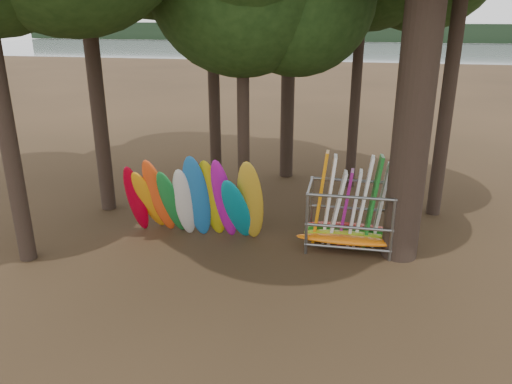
# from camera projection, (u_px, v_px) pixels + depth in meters

# --- Properties ---
(ground) EXTENTS (120.00, 120.00, 0.00)m
(ground) POSITION_uv_depth(u_px,v_px,m) (255.00, 254.00, 14.84)
(ground) COLOR #47331E
(ground) RESTS_ON ground
(lake) EXTENTS (160.00, 160.00, 0.00)m
(lake) POSITION_uv_depth(u_px,v_px,m) (337.00, 62.00, 70.18)
(lake) COLOR gray
(lake) RESTS_ON ground
(far_shore) EXTENTS (160.00, 4.00, 4.00)m
(far_shore) POSITION_uv_depth(u_px,v_px,m) (346.00, 32.00, 115.60)
(far_shore) COLOR black
(far_shore) RESTS_ON ground
(kayak_row) EXTENTS (4.45, 2.12, 3.11)m
(kayak_row) POSITION_uv_depth(u_px,v_px,m) (196.00, 201.00, 15.17)
(kayak_row) COLOR #AD011A
(kayak_row) RESTS_ON ground
(storage_rack) EXTENTS (3.07, 1.50, 2.92)m
(storage_rack) POSITION_uv_depth(u_px,v_px,m) (349.00, 218.00, 15.03)
(storage_rack) COLOR slate
(storage_rack) RESTS_ON ground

